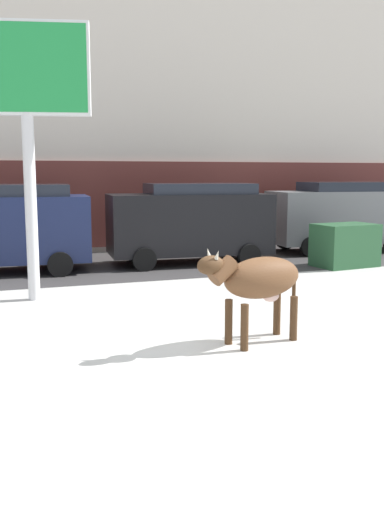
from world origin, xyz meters
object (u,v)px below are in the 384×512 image
at_px(car_navy_van, 0,226).
at_px(car_grey_van, 340,214).
at_px(cow_brown, 259,280).
at_px(dumpster, 345,245).
at_px(billboard, 26,86).
at_px(car_black_van, 190,221).

xyz_separation_m(car_navy_van, car_grey_van, (10.79, 0.75, 0.00)).
relative_size(cow_brown, dumpster, 1.14).
bearing_deg(car_grey_van, dumpster, -120.52).
distance_m(cow_brown, car_grey_van, 11.16).
relative_size(cow_brown, car_navy_van, 0.41).
bearing_deg(billboard, car_navy_van, 99.45).
xyz_separation_m(cow_brown, car_black_van, (1.54, 7.73, 0.25)).
xyz_separation_m(cow_brown, billboard, (-3.07, 4.27, 3.32)).
height_order(cow_brown, billboard, billboard).
distance_m(cow_brown, dumpster, 8.04).
bearing_deg(dumpster, car_black_van, 154.52).
height_order(billboard, car_navy_van, billboard).
distance_m(car_black_van, dumpster, 4.44).
height_order(billboard, car_grey_van, billboard).
xyz_separation_m(billboard, car_black_van, (4.61, 3.47, -3.07)).
distance_m(billboard, car_black_van, 6.53).
bearing_deg(car_navy_van, car_grey_van, 3.97).
relative_size(billboard, car_black_van, 1.18).
height_order(car_black_van, dumpster, car_black_van).
xyz_separation_m(billboard, car_grey_van, (10.20, 4.32, -3.07)).
bearing_deg(car_grey_van, car_navy_van, -176.03).
height_order(billboard, dumpster, billboard).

